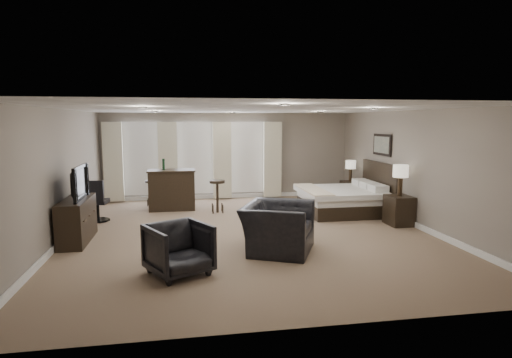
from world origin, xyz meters
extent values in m
cube|color=#79634D|center=(0.00, 0.00, 0.00)|extent=(7.60, 8.60, 0.04)
cube|color=silver|center=(0.00, 0.00, 2.60)|extent=(7.60, 8.60, 0.04)
cube|color=gray|center=(0.00, 4.25, 1.30)|extent=(7.50, 0.04, 2.60)
cube|color=gray|center=(0.00, -4.25, 1.30)|extent=(7.50, 0.04, 2.60)
cube|color=gray|center=(-3.75, 0.00, 1.30)|extent=(0.04, 8.50, 2.60)
cube|color=gray|center=(3.75, 0.00, 1.30)|extent=(0.04, 8.50, 2.60)
cube|color=silver|center=(-2.60, 4.19, 1.25)|extent=(1.15, 0.04, 2.05)
cube|color=silver|center=(-1.00, 4.19, 1.25)|extent=(1.15, 0.04, 2.05)
cube|color=silver|center=(0.60, 4.19, 1.25)|extent=(1.15, 0.04, 2.05)
cube|color=beige|center=(-3.35, 4.07, 1.18)|extent=(0.55, 0.12, 2.30)
cube|color=beige|center=(-1.80, 4.07, 1.18)|extent=(0.55, 0.12, 2.30)
cube|color=beige|center=(-0.20, 4.07, 1.18)|extent=(0.55, 0.12, 2.30)
cube|color=beige|center=(1.35, 4.07, 1.18)|extent=(0.55, 0.12, 2.30)
cube|color=silver|center=(2.58, 1.59, 0.65)|extent=(2.04, 1.94, 1.30)
cube|color=black|center=(3.47, 0.14, 0.34)|extent=(0.50, 0.62, 0.67)
cube|color=black|center=(3.47, 3.04, 0.30)|extent=(0.45, 0.55, 0.60)
cube|color=beige|center=(3.47, 0.14, 1.03)|extent=(0.34, 0.34, 0.71)
cube|color=beige|center=(3.47, 3.04, 0.91)|extent=(0.30, 0.30, 0.62)
cube|color=slate|center=(3.70, 1.59, 1.75)|extent=(0.04, 0.96, 0.56)
cube|color=black|center=(-3.45, -0.05, 0.43)|extent=(0.47, 1.46, 0.85)
imported|color=black|center=(-3.45, -0.05, 0.93)|extent=(0.66, 1.14, 0.15)
imported|color=black|center=(0.31, -1.32, 0.58)|extent=(1.35, 1.58, 1.17)
imported|color=black|center=(-1.47, -2.25, 0.44)|extent=(1.14, 1.11, 0.88)
cube|color=black|center=(-1.67, 2.74, 0.54)|extent=(1.24, 0.65, 1.08)
cube|color=black|center=(-2.26, 3.41, 0.36)|extent=(0.40, 0.40, 0.71)
cube|color=black|center=(-0.51, 2.17, 0.42)|extent=(0.52, 0.52, 0.84)
cube|color=black|center=(-3.38, 1.67, 0.50)|extent=(0.58, 0.58, 1.01)
camera|label=1|loc=(-1.38, -8.73, 2.37)|focal=30.00mm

